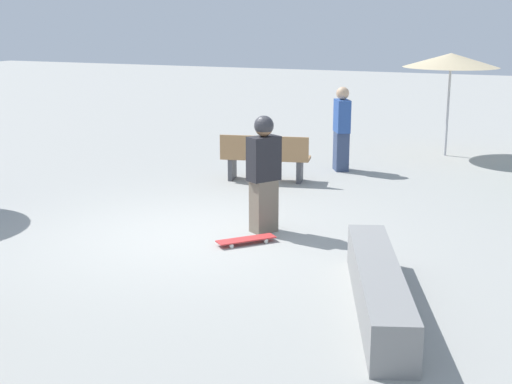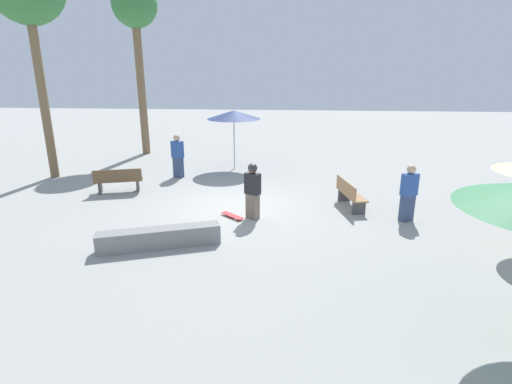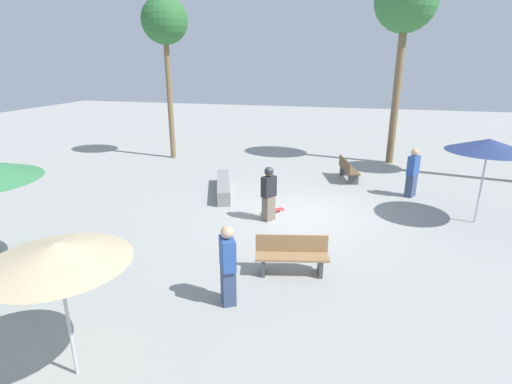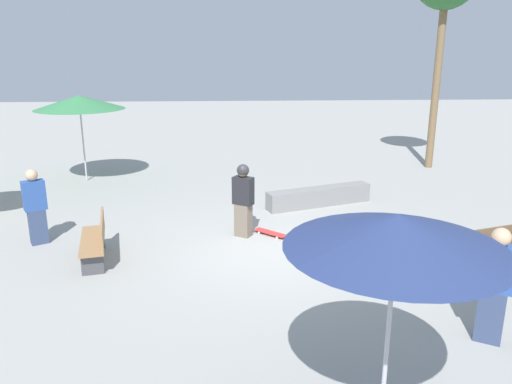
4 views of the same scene
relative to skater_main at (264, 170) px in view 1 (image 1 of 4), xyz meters
The scene contains 7 objects.
ground_plane 1.33m from the skater_main, 124.68° to the left, with size 60.00×60.00×0.00m, color #9E9E99.
skater_main is the anchor object (origin of this frame).
skateboard 1.01m from the skater_main, behind, with size 0.73×0.68×0.07m.
concrete_ledge 3.02m from the skater_main, 134.16° to the right, with size 2.87×1.38×0.48m.
bench_far 3.15m from the skater_main, 22.20° to the left, with size 0.78×1.66×0.85m.
shade_umbrella_tan 6.93m from the skater_main, 12.12° to the right, with size 1.99×1.99×2.17m.
bystander_far 4.35m from the skater_main, ahead, with size 0.50×0.43×1.61m.
Camera 1 is at (-8.18, -4.48, 2.91)m, focal length 50.00 mm.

